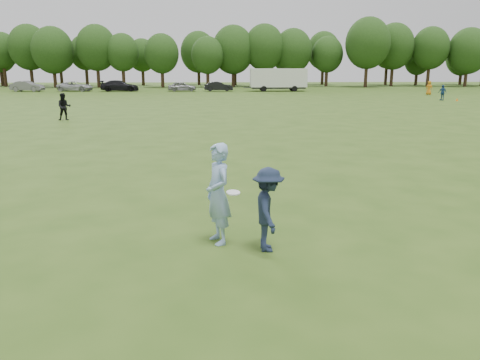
{
  "coord_description": "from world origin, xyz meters",
  "views": [
    {
      "loc": [
        -0.28,
        -9.1,
        3.45
      ],
      "look_at": [
        0.21,
        0.58,
        1.1
      ],
      "focal_mm": 35.0,
      "sensor_mm": 36.0,
      "label": 1
    }
  ],
  "objects_px": {
    "defender": "(268,210)",
    "car_e": "(182,87)",
    "player_far_a": "(64,107)",
    "car_b": "(27,86)",
    "field_cone": "(457,100)",
    "car_f": "(219,86)",
    "cargo_trailer": "(278,79)",
    "thrower": "(218,194)",
    "car_d": "(120,86)",
    "player_far_b": "(442,93)",
    "player_far_c": "(429,88)",
    "car_c": "(75,86)"
  },
  "relations": [
    {
      "from": "player_far_b",
      "to": "player_far_c",
      "type": "bearing_deg",
      "value": 135.32
    },
    {
      "from": "defender",
      "to": "car_e",
      "type": "xyz_separation_m",
      "value": [
        -5.78,
        60.03,
        -0.13
      ]
    },
    {
      "from": "player_far_a",
      "to": "field_cone",
      "type": "bearing_deg",
      "value": 8.17
    },
    {
      "from": "car_b",
      "to": "field_cone",
      "type": "bearing_deg",
      "value": -105.92
    },
    {
      "from": "player_far_c",
      "to": "car_b",
      "type": "bearing_deg",
      "value": 29.42
    },
    {
      "from": "car_b",
      "to": "car_f",
      "type": "bearing_deg",
      "value": -84.57
    },
    {
      "from": "defender",
      "to": "car_b",
      "type": "xyz_separation_m",
      "value": [
        -27.71,
        60.61,
        -0.07
      ]
    },
    {
      "from": "defender",
      "to": "car_f",
      "type": "relative_size",
      "value": 0.39
    },
    {
      "from": "thrower",
      "to": "player_far_b",
      "type": "distance_m",
      "value": 46.36
    },
    {
      "from": "thrower",
      "to": "car_e",
      "type": "xyz_separation_m",
      "value": [
        -4.84,
        59.57,
        -0.32
      ]
    },
    {
      "from": "car_d",
      "to": "cargo_trailer",
      "type": "xyz_separation_m",
      "value": [
        22.75,
        -0.85,
        1.0
      ]
    },
    {
      "from": "defender",
      "to": "player_far_b",
      "type": "bearing_deg",
      "value": -29.73
    },
    {
      "from": "player_far_a",
      "to": "car_b",
      "type": "height_order",
      "value": "player_far_a"
    },
    {
      "from": "player_far_a",
      "to": "player_far_c",
      "type": "distance_m",
      "value": 45.4
    },
    {
      "from": "field_cone",
      "to": "cargo_trailer",
      "type": "bearing_deg",
      "value": 127.7
    },
    {
      "from": "player_far_c",
      "to": "field_cone",
      "type": "xyz_separation_m",
      "value": [
        -1.82,
        -10.65,
        -0.72
      ]
    },
    {
      "from": "player_far_b",
      "to": "player_far_c",
      "type": "xyz_separation_m",
      "value": [
        2.91,
        9.57,
        0.07
      ]
    },
    {
      "from": "player_far_c",
      "to": "car_c",
      "type": "relative_size",
      "value": 0.35
    },
    {
      "from": "car_c",
      "to": "cargo_trailer",
      "type": "bearing_deg",
      "value": -85.78
    },
    {
      "from": "player_far_a",
      "to": "car_c",
      "type": "bearing_deg",
      "value": 88.4
    },
    {
      "from": "thrower",
      "to": "car_c",
      "type": "xyz_separation_m",
      "value": [
        -20.2,
        60.7,
        -0.32
      ]
    },
    {
      "from": "player_far_a",
      "to": "car_c",
      "type": "relative_size",
      "value": 0.36
    },
    {
      "from": "car_f",
      "to": "car_c",
      "type": "bearing_deg",
      "value": 84.48
    },
    {
      "from": "player_far_a",
      "to": "cargo_trailer",
      "type": "relative_size",
      "value": 0.2
    },
    {
      "from": "player_far_c",
      "to": "car_b",
      "type": "xyz_separation_m",
      "value": [
        -53.46,
        10.79,
        -0.12
      ]
    },
    {
      "from": "player_far_b",
      "to": "car_d",
      "type": "bearing_deg",
      "value": -146.21
    },
    {
      "from": "thrower",
      "to": "car_d",
      "type": "height_order",
      "value": "thrower"
    },
    {
      "from": "player_far_b",
      "to": "car_f",
      "type": "distance_m",
      "value": 30.64
    },
    {
      "from": "defender",
      "to": "car_d",
      "type": "relative_size",
      "value": 0.3
    },
    {
      "from": "car_b",
      "to": "cargo_trailer",
      "type": "height_order",
      "value": "cargo_trailer"
    },
    {
      "from": "player_far_c",
      "to": "field_cone",
      "type": "relative_size",
      "value": 5.8
    },
    {
      "from": "player_far_a",
      "to": "cargo_trailer",
      "type": "distance_m",
      "value": 41.29
    },
    {
      "from": "player_far_a",
      "to": "player_far_b",
      "type": "bearing_deg",
      "value": 10.34
    },
    {
      "from": "thrower",
      "to": "car_b",
      "type": "bearing_deg",
      "value": -177.87
    },
    {
      "from": "defender",
      "to": "field_cone",
      "type": "relative_size",
      "value": 5.42
    },
    {
      "from": "player_far_a",
      "to": "player_far_b",
      "type": "relative_size",
      "value": 1.11
    },
    {
      "from": "car_f",
      "to": "car_e",
      "type": "bearing_deg",
      "value": 87.74
    },
    {
      "from": "car_f",
      "to": "cargo_trailer",
      "type": "height_order",
      "value": "cargo_trailer"
    },
    {
      "from": "car_d",
      "to": "defender",
      "type": "bearing_deg",
      "value": -168.62
    },
    {
      "from": "thrower",
      "to": "car_e",
      "type": "bearing_deg",
      "value": 162.79
    },
    {
      "from": "car_d",
      "to": "car_f",
      "type": "height_order",
      "value": "car_d"
    },
    {
      "from": "car_f",
      "to": "player_far_b",
      "type": "bearing_deg",
      "value": -132.68
    },
    {
      "from": "player_far_a",
      "to": "car_f",
      "type": "xyz_separation_m",
      "value": [
        10.38,
        36.96,
        -0.21
      ]
    },
    {
      "from": "field_cone",
      "to": "cargo_trailer",
      "type": "distance_m",
      "value": 26.06
    },
    {
      "from": "car_b",
      "to": "field_cone",
      "type": "distance_m",
      "value": 55.91
    },
    {
      "from": "car_c",
      "to": "car_e",
      "type": "distance_m",
      "value": 15.4
    },
    {
      "from": "car_f",
      "to": "thrower",
      "type": "bearing_deg",
      "value": 177.19
    },
    {
      "from": "player_far_a",
      "to": "car_d",
      "type": "distance_m",
      "value": 37.71
    },
    {
      "from": "car_b",
      "to": "field_cone",
      "type": "xyz_separation_m",
      "value": [
        51.64,
        -21.43,
        -0.59
      ]
    },
    {
      "from": "player_far_a",
      "to": "car_b",
      "type": "distance_m",
      "value": 41.1
    }
  ]
}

